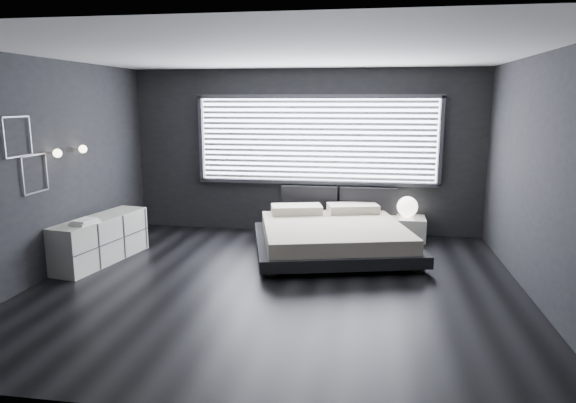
# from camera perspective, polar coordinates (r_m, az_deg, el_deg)

# --- Properties ---
(room) EXTENTS (6.04, 6.00, 2.80)m
(room) POSITION_cam_1_polar(r_m,az_deg,el_deg) (6.15, -1.25, 3.07)
(room) COLOR black
(room) RESTS_ON ground
(window) EXTENTS (4.14, 0.09, 1.52)m
(window) POSITION_cam_1_polar(r_m,az_deg,el_deg) (8.76, 3.22, 6.83)
(window) COLOR white
(window) RESTS_ON ground
(headboard) EXTENTS (1.96, 0.16, 0.52)m
(headboard) POSITION_cam_1_polar(r_m,az_deg,el_deg) (8.81, 5.64, -0.01)
(headboard) COLOR black
(headboard) RESTS_ON ground
(sconce_near) EXTENTS (0.18, 0.11, 0.11)m
(sconce_near) POSITION_cam_1_polar(r_m,az_deg,el_deg) (7.26, -24.26, 4.91)
(sconce_near) COLOR silver
(sconce_near) RESTS_ON ground
(sconce_far) EXTENTS (0.18, 0.11, 0.11)m
(sconce_far) POSITION_cam_1_polar(r_m,az_deg,el_deg) (7.77, -21.85, 5.44)
(sconce_far) COLOR silver
(sconce_far) RESTS_ON ground
(wall_art_upper) EXTENTS (0.01, 0.48, 0.48)m
(wall_art_upper) POSITION_cam_1_polar(r_m,az_deg,el_deg) (6.81, -27.84, 6.38)
(wall_art_upper) COLOR #47474C
(wall_art_upper) RESTS_ON ground
(wall_art_lower) EXTENTS (0.01, 0.48, 0.48)m
(wall_art_lower) POSITION_cam_1_polar(r_m,az_deg,el_deg) (7.05, -26.29, 2.78)
(wall_art_lower) COLOR #47474C
(wall_art_lower) RESTS_ON ground
(bed) EXTENTS (2.75, 2.68, 0.59)m
(bed) POSITION_cam_1_polar(r_m,az_deg,el_deg) (7.75, 4.99, -3.78)
(bed) COLOR black
(bed) RESTS_ON ground
(nightstand) EXTENTS (0.66, 0.55, 0.38)m
(nightstand) POSITION_cam_1_polar(r_m,az_deg,el_deg) (8.72, 12.86, -2.92)
(nightstand) COLOR silver
(nightstand) RESTS_ON ground
(orb_lamp) EXTENTS (0.34, 0.34, 0.34)m
(orb_lamp) POSITION_cam_1_polar(r_m,az_deg,el_deg) (8.69, 13.12, -0.56)
(orb_lamp) COLOR white
(orb_lamp) RESTS_ON nightstand
(dresser) EXTENTS (0.73, 1.68, 0.65)m
(dresser) POSITION_cam_1_polar(r_m,az_deg,el_deg) (7.78, -20.06, -3.99)
(dresser) COLOR silver
(dresser) RESTS_ON ground
(book_stack) EXTENTS (0.33, 0.38, 0.07)m
(book_stack) POSITION_cam_1_polar(r_m,az_deg,el_deg) (7.36, -21.68, -2.09)
(book_stack) COLOR white
(book_stack) RESTS_ON dresser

